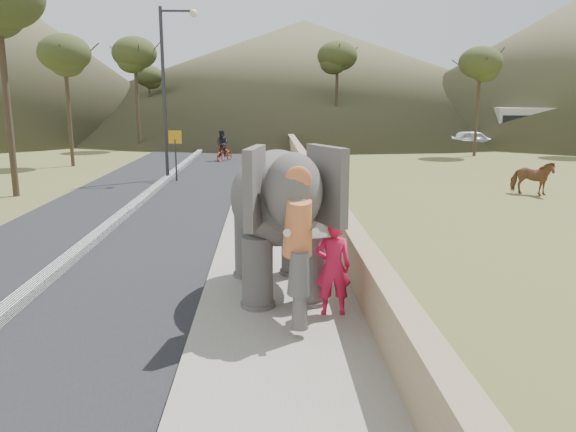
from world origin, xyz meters
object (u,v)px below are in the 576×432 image
(motorcyclist, at_px, (224,149))
(lamppost, at_px, (170,77))
(cow, at_px, (532,178))
(elephant_and_man, at_px, (278,218))

(motorcyclist, bearing_deg, lamppost, -102.44)
(lamppost, bearing_deg, cow, -17.49)
(lamppost, xyz_separation_m, elephant_and_man, (4.71, -16.36, -3.26))
(lamppost, relative_size, cow, 4.76)
(elephant_and_man, distance_m, motorcyclist, 24.72)
(cow, bearing_deg, elephant_and_man, 167.50)
(cow, bearing_deg, motorcyclist, 76.29)
(lamppost, height_order, cow, lamppost)
(lamppost, relative_size, elephant_and_man, 1.86)
(lamppost, xyz_separation_m, cow, (15.33, -4.83, -4.16))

